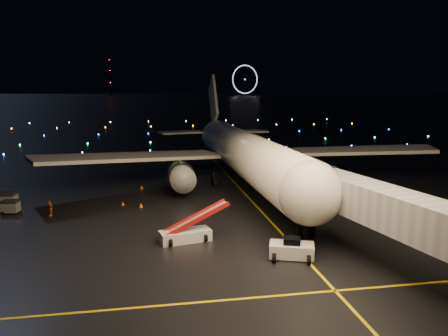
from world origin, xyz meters
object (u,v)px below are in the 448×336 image
(pushback_tug, at_px, (292,248))
(belt_loader, at_px, (185,224))
(baggage_cart_1, at_px, (7,200))
(crew_c, at_px, (50,208))
(baggage_cart_0, at_px, (10,207))
(airliner, at_px, (240,128))

(pushback_tug, xyz_separation_m, belt_loader, (-8.52, 5.58, 0.80))
(belt_loader, distance_m, baggage_cart_1, 25.26)
(crew_c, relative_size, baggage_cart_0, 0.99)
(pushback_tug, height_order, baggage_cart_0, pushback_tug)
(airliner, distance_m, baggage_cart_0, 32.30)
(baggage_cart_0, bearing_deg, belt_loader, -24.97)
(crew_c, relative_size, baggage_cart_1, 0.81)
(airliner, bearing_deg, belt_loader, -113.94)
(pushback_tug, bearing_deg, baggage_cart_0, 165.27)
(crew_c, height_order, baggage_cart_1, baggage_cart_1)
(crew_c, bearing_deg, airliner, 94.31)
(baggage_cart_1, bearing_deg, airliner, 23.46)
(pushback_tug, bearing_deg, baggage_cart_1, 162.72)
(baggage_cart_1, bearing_deg, belt_loader, -30.25)
(airliner, relative_size, pushback_tug, 15.89)
(airliner, distance_m, baggage_cart_1, 32.48)
(crew_c, bearing_deg, baggage_cart_1, -151.79)
(pushback_tug, relative_size, baggage_cart_1, 1.70)
(pushback_tug, bearing_deg, airliner, 105.51)
(airliner, height_order, baggage_cart_1, airliner)
(airliner, xyz_separation_m, crew_c, (-24.49, -13.36, -7.44))
(belt_loader, bearing_deg, baggage_cart_0, 133.99)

